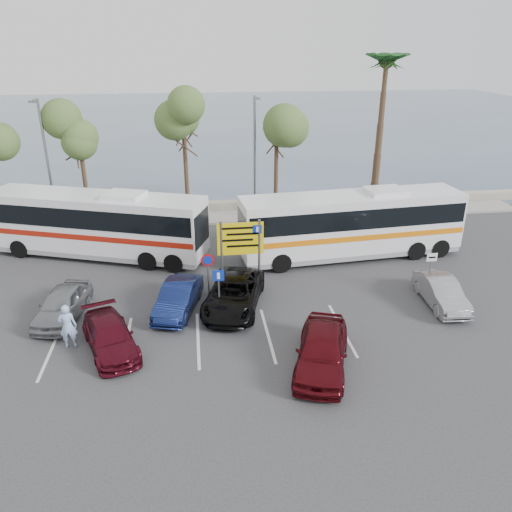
{
  "coord_description": "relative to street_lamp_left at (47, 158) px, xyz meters",
  "views": [
    {
      "loc": [
        -1.06,
        -18.58,
        11.28
      ],
      "look_at": [
        1.72,
        3.0,
        1.86
      ],
      "focal_mm": 35.0,
      "sensor_mm": 36.0,
      "label": 1
    }
  ],
  "objects": [
    {
      "name": "sign_parking",
      "position": [
        9.8,
        -12.73,
        -3.13
      ],
      "size": [
        0.5,
        0.07,
        2.25
      ],
      "color": "slate",
      "rests_on": "ground"
    },
    {
      "name": "sea",
      "position": [
        10.0,
        46.48,
        -4.59
      ],
      "size": [
        140.0,
        140.0,
        0.0
      ],
      "primitive_type": "plane",
      "color": "#415468",
      "rests_on": "ground"
    },
    {
      "name": "sign_taxi",
      "position": [
        19.8,
        -12.03,
        -3.18
      ],
      "size": [
        0.5,
        0.07,
        2.2
      ],
      "color": "slate",
      "rests_on": "ground"
    },
    {
      "name": "street_lamp_left",
      "position": [
        0.0,
        0.0,
        0.0
      ],
      "size": [
        0.45,
        1.15,
        8.01
      ],
      "color": "slate",
      "rests_on": "kerb_strip"
    },
    {
      "name": "tree_right",
      "position": [
        14.5,
        0.48,
        1.57
      ],
      "size": [
        3.2,
        3.2,
        7.4
      ],
      "color": "#382619",
      "rests_on": "kerb_strip"
    },
    {
      "name": "tree_mid",
      "position": [
        8.5,
        0.48,
        2.06
      ],
      "size": [
        3.2,
        3.2,
        8.0
      ],
      "color": "#382619",
      "rests_on": "kerb_strip"
    },
    {
      "name": "direction_sign",
      "position": [
        11.0,
        -10.32,
        -2.17
      ],
      "size": [
        2.2,
        0.12,
        3.6
      ],
      "color": "slate",
      "rests_on": "ground"
    },
    {
      "name": "pedestrian_near",
      "position": [
        3.74,
        -14.39,
        -3.65
      ],
      "size": [
        0.71,
        0.48,
        1.89
      ],
      "primitive_type": "imported",
      "rotation": [
        0.0,
        0.0,
        3.18
      ],
      "color": "#9CB7E4",
      "rests_on": "ground"
    },
    {
      "name": "tree_left",
      "position": [
        2.0,
        0.48,
        1.41
      ],
      "size": [
        3.2,
        3.2,
        7.2
      ],
      "color": "#382619",
      "rests_on": "kerb_strip"
    },
    {
      "name": "car_silver_a",
      "position": [
        2.98,
        -12.02,
        -3.92
      ],
      "size": [
        2.26,
        4.22,
        1.37
      ],
      "primitive_type": "imported",
      "rotation": [
        0.0,
        0.0,
        -0.17
      ],
      "color": "gray",
      "rests_on": "ground"
    },
    {
      "name": "lane_markings",
      "position": [
        8.86,
        -14.52,
        -4.6
      ],
      "size": [
        12.02,
        4.2,
        0.01
      ],
      "primitive_type": null,
      "color": "silver",
      "rests_on": "ground"
    },
    {
      "name": "car_blue",
      "position": [
        8.0,
        -12.02,
        -3.94
      ],
      "size": [
        2.38,
        4.22,
        1.32
      ],
      "primitive_type": "imported",
      "rotation": [
        0.0,
        0.0,
        -0.26
      ],
      "color": "#0F1A48",
      "rests_on": "ground"
    },
    {
      "name": "car_red",
      "position": [
        13.34,
        -17.02,
        -3.82
      ],
      "size": [
        3.21,
        4.91,
        1.55
      ],
      "primitive_type": "imported",
      "rotation": [
        0.0,
        0.0,
        -0.33
      ],
      "color": "#4E0B10",
      "rests_on": "ground"
    },
    {
      "name": "kerb_strip",
      "position": [
        10.0,
        0.48,
        -4.52
      ],
      "size": [
        44.0,
        2.4,
        0.15
      ],
      "primitive_type": "cube",
      "color": "gray",
      "rests_on": "ground"
    },
    {
      "name": "sign_no_stop",
      "position": [
        9.4,
        -11.13,
        -3.02
      ],
      "size": [
        0.6,
        0.08,
        2.35
      ],
      "color": "slate",
      "rests_on": "ground"
    },
    {
      "name": "suv_black",
      "position": [
        10.5,
        -12.02,
        -3.9
      ],
      "size": [
        3.55,
        5.43,
        1.39
      ],
      "primitive_type": "imported",
      "rotation": [
        0.0,
        0.0,
        -0.27
      ],
      "color": "black",
      "rests_on": "ground"
    },
    {
      "name": "palm_tree",
      "position": [
        21.5,
        0.48,
        5.27
      ],
      "size": [
        4.8,
        4.8,
        11.2
      ],
      "color": "#382619",
      "rests_on": "kerb_strip"
    },
    {
      "name": "street_lamp_right",
      "position": [
        13.0,
        0.0,
        0.0
      ],
      "size": [
        0.45,
        1.15,
        8.01
      ],
      "color": "slate",
      "rests_on": "kerb_strip"
    },
    {
      "name": "ground",
      "position": [
        10.0,
        -13.52,
        -4.6
      ],
      "size": [
        120.0,
        120.0,
        0.0
      ],
      "primitive_type": "plane",
      "color": "#323235",
      "rests_on": "ground"
    },
    {
      "name": "seawall",
      "position": [
        10.0,
        2.48,
        -4.3
      ],
      "size": [
        48.0,
        0.8,
        0.6
      ],
      "primitive_type": "cube",
      "color": "#A49A83",
      "rests_on": "ground"
    },
    {
      "name": "pedestrian_far",
      "position": [
        12.63,
        -7.02,
        -3.73
      ],
      "size": [
        0.95,
        1.04,
        1.74
      ],
      "primitive_type": "imported",
      "rotation": [
        0.0,
        0.0,
        2.0
      ],
      "color": "#2F3646",
      "rests_on": "ground"
    },
    {
      "name": "coach_bus_left",
      "position": [
        3.5,
        -5.07,
        -2.83
      ],
      "size": [
        12.39,
        6.56,
        3.81
      ],
      "color": "white",
      "rests_on": "ground"
    },
    {
      "name": "coach_bus_right",
      "position": [
        17.5,
        -6.97,
        -2.82
      ],
      "size": [
        12.53,
        3.76,
        3.85
      ],
      "color": "white",
      "rests_on": "ground"
    },
    {
      "name": "car_silver_b",
      "position": [
        20.0,
        -12.99,
        -3.96
      ],
      "size": [
        1.55,
        3.95,
        1.28
      ],
      "primitive_type": "imported",
      "rotation": [
        0.0,
        0.0,
        -0.05
      ],
      "color": "gray",
      "rests_on": "ground"
    },
    {
      "name": "car_maroon",
      "position": [
        5.38,
        -14.81,
        -4.0
      ],
      "size": [
        2.99,
        4.44,
        1.2
      ],
      "primitive_type": "imported",
      "rotation": [
        0.0,
        0.0,
        0.35
      ],
      "color": "#4C0C18",
      "rests_on": "ground"
    }
  ]
}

